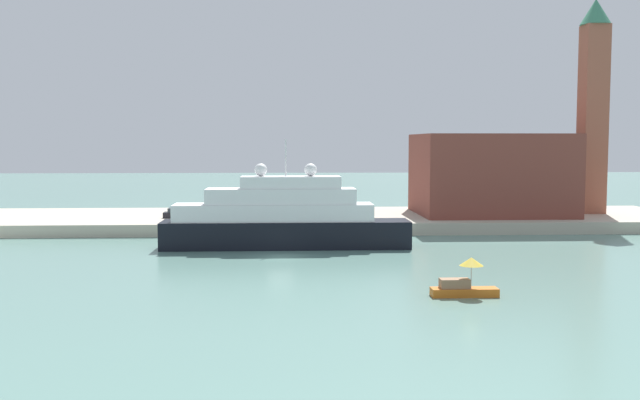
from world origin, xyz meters
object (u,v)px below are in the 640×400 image
at_px(person_figure, 202,214).
at_px(small_motorboat, 464,283).
at_px(parked_car, 179,214).
at_px(bell_tower, 593,100).
at_px(harbor_building, 490,174).
at_px(mooring_bollard, 250,220).
at_px(large_yacht, 282,219).

bearing_deg(person_figure, small_motorboat, -58.76).
bearing_deg(small_motorboat, person_figure, 121.24).
xyz_separation_m(parked_car, person_figure, (3.41, -3.97, 0.28)).
bearing_deg(bell_tower, person_figure, -171.88).
bearing_deg(person_figure, bell_tower, 8.12).
relative_size(harbor_building, mooring_bollard, 27.13).
xyz_separation_m(harbor_building, bell_tower, (14.47, 0.72, 10.25)).
bearing_deg(harbor_building, mooring_bollard, -163.98).
bearing_deg(large_yacht, parked_car, 127.78).
bearing_deg(parked_car, bell_tower, 3.66).
height_order(small_motorboat, bell_tower, bell_tower).
bearing_deg(mooring_bollard, small_motorboat, -64.38).
distance_m(small_motorboat, parked_car, 50.91).
bearing_deg(large_yacht, bell_tower, 26.23).
bearing_deg(small_motorboat, mooring_bollard, 115.62).
xyz_separation_m(harbor_building, person_figure, (-38.82, -6.88, -4.68)).
bearing_deg(large_yacht, mooring_bollard, 110.07).
distance_m(bell_tower, parked_car, 58.82).
relative_size(parked_car, person_figure, 2.28).
distance_m(harbor_building, person_figure, 39.70).
relative_size(bell_tower, person_figure, 16.54).
relative_size(harbor_building, parked_car, 4.91).
bearing_deg(mooring_bollard, large_yacht, -69.93).
xyz_separation_m(large_yacht, parked_car, (-13.64, 17.59, -1.07)).
bearing_deg(small_motorboat, parked_car, 122.20).
xyz_separation_m(large_yacht, person_figure, (-10.22, 13.62, -0.79)).
bearing_deg(harbor_building, large_yacht, -144.36).
bearing_deg(harbor_building, small_motorboat, -108.19).
bearing_deg(mooring_bollard, parked_car, 145.96).
bearing_deg(mooring_bollard, person_figure, 157.96).
height_order(large_yacht, bell_tower, bell_tower).
distance_m(person_figure, mooring_bollard, 6.66).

